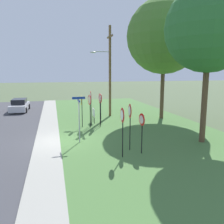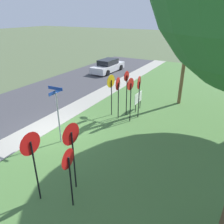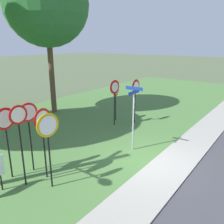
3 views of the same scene
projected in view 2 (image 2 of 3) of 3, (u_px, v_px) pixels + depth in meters
name	position (u px, v px, depth m)	size (l,w,h in m)	color
ground_plane	(51.00, 132.00, 12.26)	(160.00, 160.00, 0.00)	#4C5B3D
sidewalk_strip	(41.00, 128.00, 12.61)	(44.00, 1.60, 0.06)	#99968C
grass_median	(153.00, 164.00, 9.58)	(44.00, 12.00, 0.04)	#477038
stop_sign_near_left	(118.00, 89.00, 12.94)	(0.76, 0.15, 2.63)	black
stop_sign_near_right	(127.00, 84.00, 13.39)	(0.63, 0.09, 2.86)	black
stop_sign_far_left	(130.00, 91.00, 12.57)	(0.71, 0.12, 2.70)	black
stop_sign_far_center	(111.00, 86.00, 13.43)	(0.79, 0.12, 2.63)	black
stop_sign_far_right	(139.00, 88.00, 13.09)	(0.78, 0.14, 2.65)	black
yield_sign_near_left	(31.00, 151.00, 6.99)	(0.80, 0.10, 2.67)	black
yield_sign_near_right	(71.00, 141.00, 7.50)	(0.81, 0.12, 2.70)	black
yield_sign_far_left	(68.00, 165.00, 6.86)	(0.68, 0.12, 2.26)	black
street_name_post	(58.00, 110.00, 10.54)	(0.96, 0.82, 2.93)	#9EA0A8
utility_pole	(186.00, 35.00, 14.14)	(2.10, 2.06, 8.79)	brown
notice_board	(138.00, 99.00, 14.54)	(1.10, 0.06, 1.25)	black
parked_hatchback_near	(108.00, 66.00, 24.38)	(4.72, 1.97, 1.39)	silver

